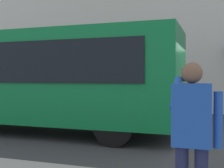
# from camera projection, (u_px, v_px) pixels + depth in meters

# --- Properties ---
(ground_plane) EXTENTS (60.00, 60.00, 0.00)m
(ground_plane) POSITION_uv_depth(u_px,v_px,m) (184.00, 140.00, 8.02)
(ground_plane) COLOR #38383A
(red_bus) EXTENTS (9.05, 2.54, 3.08)m
(red_bus) POSITION_uv_depth(u_px,v_px,m) (33.00, 78.00, 9.25)
(red_bus) COLOR #0F7238
(red_bus) RESTS_ON ground_plane
(pedestrian_photographer) EXTENTS (0.53, 0.52, 1.70)m
(pedestrian_photographer) POSITION_uv_depth(u_px,v_px,m) (192.00, 130.00, 3.12)
(pedestrian_photographer) COLOR #1E2347
(pedestrian_photographer) RESTS_ON sidewalk_curb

